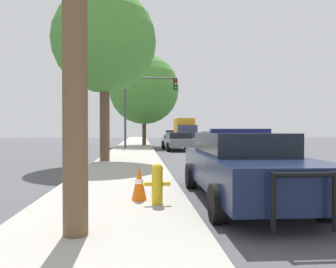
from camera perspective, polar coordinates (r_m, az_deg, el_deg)
The scene contains 12 objects.
ground_plane at distance 8.96m, azimuth 26.16°, elevation -9.12°, with size 110.00×110.00×0.00m, color #4F4F54.
sidewalk_left at distance 7.72m, azimuth -8.94°, elevation -10.15°, with size 3.00×110.00×0.13m.
police_car at distance 7.25m, azimuth 12.90°, elevation -5.22°, with size 2.13×5.32×1.55m.
fire_hydrant at distance 6.21m, azimuth -1.89°, elevation -8.41°, with size 0.50×0.22×0.77m.
traffic_light at distance 25.36m, azimuth -3.91°, elevation 6.46°, with size 4.10×0.35×5.54m.
car_background_midblock at distance 24.05m, azimuth 1.73°, elevation -1.18°, with size 2.21×4.61×1.32m.
car_background_oncoming at distance 32.86m, azimuth 7.44°, elevation -0.64°, with size 2.17×4.29×1.34m.
car_background_distant at distance 50.08m, azimuth 0.49°, elevation -0.11°, with size 2.11×4.46×1.43m.
box_truck at distance 44.93m, azimuth 2.87°, elevation 0.89°, with size 2.79×7.07×3.06m.
tree_sidewalk_mid at distance 29.58m, azimuth -4.18°, elevation 7.74°, with size 6.21×6.21×8.10m.
tree_sidewalk_near at distance 15.52m, azimuth -11.01°, elevation 15.52°, with size 4.64×4.64×7.70m.
traffic_cone at distance 6.57m, azimuth -5.06°, elevation -8.46°, with size 0.30×0.30×0.68m.
Camera 1 is at (-4.55, -7.56, 1.53)m, focal length 35.00 mm.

